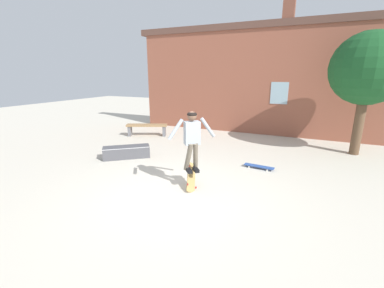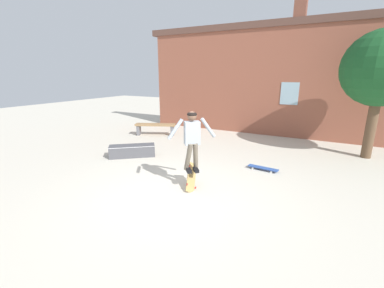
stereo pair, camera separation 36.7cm
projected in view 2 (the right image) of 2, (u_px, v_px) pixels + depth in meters
ground_plane at (176, 194)px, 5.76m from camera, size 40.00×40.00×0.00m
building_backdrop at (261, 78)px, 11.06m from camera, size 10.95×0.52×5.55m
tree_right at (382, 69)px, 7.58m from camera, size 2.25×2.25×3.90m
park_bench at (155, 127)px, 11.20m from camera, size 1.74×1.04×0.51m
skate_ledge at (132, 151)px, 8.34m from camera, size 1.40×1.27×0.38m
skater at (192, 136)px, 5.76m from camera, size 0.90×0.79×1.40m
skateboard_flipping at (191, 177)px, 6.07m from camera, size 0.38×0.72×0.61m
skateboard_resting at (263, 168)px, 7.18m from camera, size 0.86×0.27×0.08m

